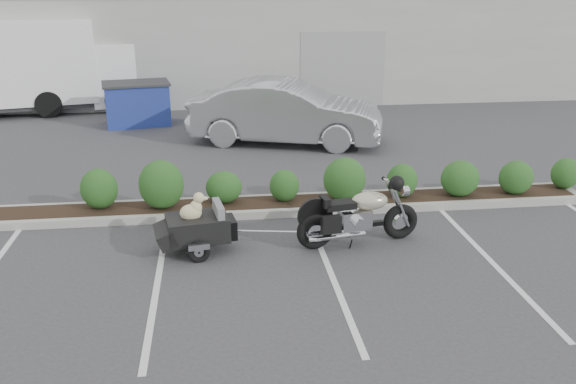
{
  "coord_description": "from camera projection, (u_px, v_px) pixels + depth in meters",
  "views": [
    {
      "loc": [
        -0.52,
        -9.16,
        4.46
      ],
      "look_at": [
        0.74,
        1.11,
        0.75
      ],
      "focal_mm": 38.0,
      "sensor_mm": 36.0,
      "label": 1
    }
  ],
  "objects": [
    {
      "name": "sedan",
      "position": [
        286.0,
        112.0,
        16.77
      ],
      "size": [
        5.56,
        3.3,
        1.73
      ],
      "primitive_type": "imported",
      "rotation": [
        0.0,
        0.0,
        1.27
      ],
      "color": "#B9B9C1",
      "rests_on": "ground"
    },
    {
      "name": "dumpster",
      "position": [
        137.0,
        103.0,
        18.92
      ],
      "size": [
        2.22,
        1.7,
        1.32
      ],
      "rotation": [
        0.0,
        0.0,
        0.17
      ],
      "color": "navy",
      "rests_on": "ground"
    },
    {
      "name": "ground",
      "position": [
        252.0,
        258.0,
        10.13
      ],
      "size": [
        90.0,
        90.0,
        0.0
      ],
      "primitive_type": "plane",
      "color": "#38383A",
      "rests_on": "ground"
    },
    {
      "name": "motorcycle",
      "position": [
        359.0,
        216.0,
        10.52
      ],
      "size": [
        2.25,
        0.88,
        1.29
      ],
      "rotation": [
        0.0,
        0.0,
        0.16
      ],
      "color": "black",
      "rests_on": "ground"
    },
    {
      "name": "planter_kerb",
      "position": [
        294.0,
        205.0,
        12.27
      ],
      "size": [
        12.0,
        1.0,
        0.15
      ],
      "primitive_type": "cube",
      "color": "#9E9E93",
      "rests_on": "ground"
    },
    {
      "name": "pet_trailer",
      "position": [
        196.0,
        227.0,
        10.24
      ],
      "size": [
        1.82,
        1.03,
        1.07
      ],
      "rotation": [
        0.0,
        0.0,
        0.16
      ],
      "color": "black",
      "rests_on": "ground"
    },
    {
      "name": "delivery_truck",
      "position": [
        50.0,
        68.0,
        20.6
      ],
      "size": [
        7.0,
        3.56,
        3.06
      ],
      "rotation": [
        0.0,
        0.0,
        0.22
      ],
      "color": "white",
      "rests_on": "ground"
    },
    {
      "name": "building",
      "position": [
        224.0,
        37.0,
        25.33
      ],
      "size": [
        26.0,
        10.0,
        4.0
      ],
      "primitive_type": "cube",
      "color": "#9EA099",
      "rests_on": "ground"
    }
  ]
}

